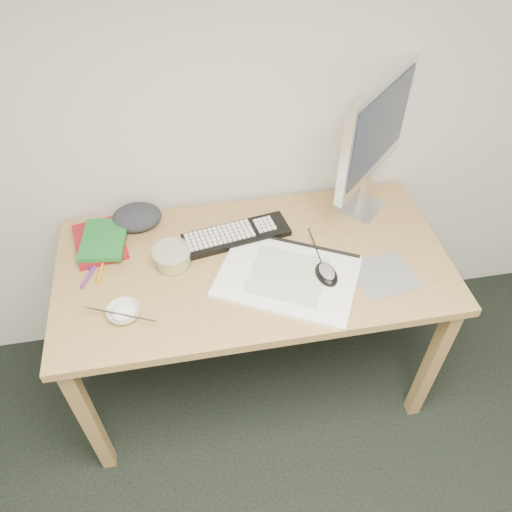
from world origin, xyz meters
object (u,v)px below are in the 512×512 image
(keyboard, at_px, (236,235))
(sketchpad, at_px, (288,276))
(monitor, at_px, (376,132))
(rice_bowl, at_px, (124,313))
(desk, at_px, (254,277))

(keyboard, bearing_deg, sketchpad, -68.31)
(keyboard, xyz_separation_m, monitor, (0.52, 0.08, 0.33))
(sketchpad, xyz_separation_m, rice_bowl, (-0.56, -0.07, 0.01))
(keyboard, bearing_deg, desk, -83.15)
(keyboard, xyz_separation_m, rice_bowl, (-0.41, -0.30, 0.01))
(desk, height_order, sketchpad, sketchpad)
(sketchpad, bearing_deg, monitor, 67.97)
(keyboard, relative_size, monitor, 0.72)
(desk, bearing_deg, keyboard, 106.65)
(desk, bearing_deg, sketchpad, -43.47)
(sketchpad, distance_m, keyboard, 0.28)
(desk, distance_m, monitor, 0.68)
(sketchpad, bearing_deg, keyboard, 149.33)
(keyboard, bearing_deg, rice_bowl, -153.59)
(rice_bowl, bearing_deg, monitor, 22.34)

